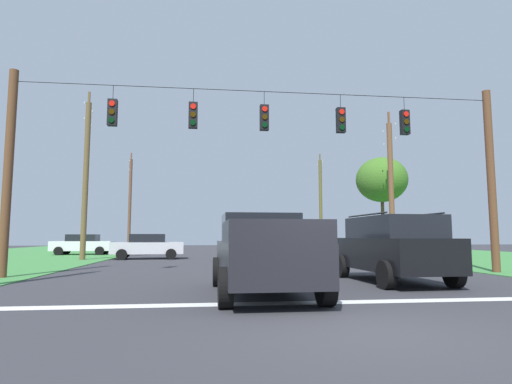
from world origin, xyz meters
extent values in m
plane|color=#333338|center=(0.00, 0.00, 0.00)|extent=(120.00, 120.00, 0.00)
cube|color=white|center=(0.00, 2.64, 0.00)|extent=(15.14, 0.45, 0.01)
cube|color=white|center=(0.00, 8.64, 0.00)|extent=(2.50, 0.15, 0.01)
cube|color=white|center=(0.00, 14.66, 0.00)|extent=(2.50, 0.15, 0.01)
cube|color=white|center=(0.00, 23.52, 0.00)|extent=(2.50, 0.15, 0.01)
cube|color=white|center=(0.00, 30.91, 0.00)|extent=(2.50, 0.15, 0.01)
cylinder|color=brown|center=(-9.00, 8.86, 3.57)|extent=(0.30, 0.30, 7.14)
cylinder|color=brown|center=(8.70, 8.86, 3.57)|extent=(0.30, 0.30, 7.14)
cylinder|color=black|center=(-0.15, 8.86, 6.74)|extent=(17.70, 0.02, 0.02)
cylinder|color=black|center=(-5.65, 8.86, 6.48)|extent=(0.02, 0.02, 0.53)
cube|color=black|center=(-5.65, 8.86, 5.74)|extent=(0.32, 0.24, 0.95)
cylinder|color=red|center=(-5.65, 8.72, 6.04)|extent=(0.20, 0.04, 0.20)
cylinder|color=#352203|center=(-5.65, 8.72, 5.74)|extent=(0.20, 0.04, 0.20)
cylinder|color=black|center=(-5.65, 8.72, 5.44)|extent=(0.20, 0.04, 0.20)
cylinder|color=black|center=(-2.82, 8.86, 6.48)|extent=(0.02, 0.02, 0.53)
cube|color=black|center=(-2.82, 8.86, 5.74)|extent=(0.32, 0.24, 0.95)
cylinder|color=red|center=(-2.82, 8.72, 6.04)|extent=(0.20, 0.04, 0.20)
cylinder|color=#352203|center=(-2.82, 8.72, 5.74)|extent=(0.20, 0.04, 0.20)
cylinder|color=black|center=(-2.82, 8.72, 5.44)|extent=(0.20, 0.04, 0.20)
cylinder|color=black|center=(-0.22, 8.86, 6.48)|extent=(0.02, 0.02, 0.53)
cube|color=black|center=(-0.22, 8.86, 5.74)|extent=(0.32, 0.24, 0.95)
cylinder|color=red|center=(-0.22, 8.72, 6.04)|extent=(0.20, 0.04, 0.20)
cylinder|color=#352203|center=(-0.22, 8.72, 5.74)|extent=(0.20, 0.04, 0.20)
cylinder|color=black|center=(-0.22, 8.72, 5.44)|extent=(0.20, 0.04, 0.20)
cylinder|color=black|center=(2.70, 8.86, 6.48)|extent=(0.02, 0.02, 0.53)
cube|color=black|center=(2.70, 8.86, 5.74)|extent=(0.32, 0.24, 0.95)
cylinder|color=red|center=(2.70, 8.72, 6.04)|extent=(0.20, 0.04, 0.20)
cylinder|color=#352203|center=(2.70, 8.72, 5.74)|extent=(0.20, 0.04, 0.20)
cylinder|color=black|center=(2.70, 8.72, 5.44)|extent=(0.20, 0.04, 0.20)
cylinder|color=black|center=(5.24, 8.86, 6.48)|extent=(0.02, 0.02, 0.53)
cube|color=black|center=(5.24, 8.86, 5.74)|extent=(0.32, 0.24, 0.95)
cylinder|color=red|center=(5.24, 8.72, 6.04)|extent=(0.20, 0.04, 0.20)
cylinder|color=#352203|center=(5.24, 8.72, 5.74)|extent=(0.20, 0.04, 0.20)
cylinder|color=black|center=(5.24, 8.72, 5.44)|extent=(0.20, 0.04, 0.20)
cube|color=black|center=(-0.94, 3.99, 0.82)|extent=(2.05, 5.42, 0.85)
cube|color=black|center=(-0.95, 4.64, 1.60)|extent=(1.87, 1.92, 0.70)
cube|color=black|center=(-1.87, 2.63, 1.48)|extent=(0.12, 2.38, 0.45)
cube|color=black|center=(0.01, 2.65, 1.48)|extent=(0.12, 2.38, 0.45)
cube|color=black|center=(-0.92, 1.34, 1.48)|extent=(1.96, 0.12, 0.45)
cylinder|color=black|center=(-1.96, 5.82, 0.40)|extent=(0.29, 0.80, 0.80)
cylinder|color=black|center=(0.04, 5.83, 0.40)|extent=(0.29, 0.80, 0.80)
cylinder|color=black|center=(-1.93, 2.14, 0.40)|extent=(0.29, 0.80, 0.80)
cylinder|color=black|center=(0.07, 2.16, 0.40)|extent=(0.29, 0.80, 0.80)
cube|color=black|center=(3.33, 6.24, 0.85)|extent=(2.13, 4.87, 0.95)
cube|color=black|center=(3.33, 6.09, 1.66)|extent=(1.92, 3.27, 0.65)
cylinder|color=black|center=(2.48, 6.06, 2.03)|extent=(0.15, 2.72, 0.05)
cylinder|color=black|center=(4.18, 6.13, 2.03)|extent=(0.15, 2.72, 0.05)
cylinder|color=black|center=(2.29, 7.84, 0.38)|extent=(0.29, 0.77, 0.76)
cylinder|color=black|center=(4.24, 7.91, 0.38)|extent=(0.29, 0.77, 0.76)
cylinder|color=black|center=(2.42, 4.58, 0.38)|extent=(0.29, 0.77, 0.76)
cylinder|color=black|center=(4.36, 4.65, 0.38)|extent=(0.29, 0.77, 0.76)
cube|color=silver|center=(-11.36, 26.68, 0.67)|extent=(4.33, 1.87, 0.70)
cube|color=black|center=(-11.36, 26.68, 1.27)|extent=(2.13, 1.66, 0.50)
cylinder|color=black|center=(-12.76, 25.76, 0.32)|extent=(0.64, 0.23, 0.64)
cylinder|color=black|center=(-12.79, 27.56, 0.32)|extent=(0.64, 0.23, 0.64)
cylinder|color=black|center=(-9.92, 25.81, 0.32)|extent=(0.64, 0.23, 0.64)
cylinder|color=black|center=(-9.95, 27.61, 0.32)|extent=(0.64, 0.23, 0.64)
cube|color=silver|center=(2.77, 22.67, 0.67)|extent=(4.42, 2.11, 0.70)
cube|color=black|center=(2.77, 22.67, 1.27)|extent=(2.21, 1.77, 0.50)
cylinder|color=black|center=(1.42, 21.66, 0.32)|extent=(0.65, 0.27, 0.64)
cylinder|color=black|center=(1.29, 23.46, 0.32)|extent=(0.65, 0.27, 0.64)
cylinder|color=black|center=(4.25, 21.88, 0.32)|extent=(0.65, 0.27, 0.64)
cylinder|color=black|center=(4.12, 23.67, 0.32)|extent=(0.65, 0.27, 0.64)
cube|color=silver|center=(-5.84, 20.52, 0.67)|extent=(4.43, 2.14, 0.70)
cube|color=black|center=(-5.84, 20.52, 1.27)|extent=(2.22, 1.78, 0.50)
cylinder|color=black|center=(-4.50, 21.53, 0.32)|extent=(0.66, 0.27, 0.64)
cylinder|color=black|center=(-4.35, 19.74, 0.32)|extent=(0.66, 0.27, 0.64)
cylinder|color=black|center=(-7.33, 21.30, 0.32)|extent=(0.66, 0.27, 0.64)
cylinder|color=black|center=(-7.18, 19.51, 0.32)|extent=(0.66, 0.27, 0.64)
cylinder|color=brown|center=(9.51, 19.50, 4.36)|extent=(0.34, 0.34, 8.72)
cube|color=brown|center=(9.51, 19.50, 8.32)|extent=(0.12, 0.12, 2.34)
cylinder|color=#B2B7BC|center=(9.51, 20.44, 8.44)|extent=(0.08, 0.08, 0.12)
cylinder|color=#B2B7BC|center=(9.51, 18.56, 8.44)|extent=(0.08, 0.08, 0.12)
cube|color=brown|center=(9.51, 19.50, 7.42)|extent=(0.12, 0.12, 2.19)
cylinder|color=#B2B7BC|center=(9.51, 20.38, 7.54)|extent=(0.08, 0.08, 0.12)
cylinder|color=#B2B7BC|center=(9.51, 18.62, 7.54)|extent=(0.08, 0.08, 0.12)
cylinder|color=brown|center=(9.30, 35.49, 4.57)|extent=(0.33, 0.33, 9.15)
cube|color=brown|center=(9.30, 35.49, 8.75)|extent=(0.12, 0.12, 2.12)
cylinder|color=#B2B7BC|center=(9.30, 36.33, 8.87)|extent=(0.08, 0.08, 0.12)
cylinder|color=#B2B7BC|center=(9.30, 34.64, 8.87)|extent=(0.08, 0.08, 0.12)
cylinder|color=brown|center=(-9.40, 19.57, 4.70)|extent=(0.32, 0.32, 9.40)
cube|color=brown|center=(-9.40, 19.57, 9.00)|extent=(0.12, 0.12, 2.16)
cylinder|color=#B2B7BC|center=(-9.40, 20.44, 9.12)|extent=(0.08, 0.08, 0.12)
cylinder|color=#B2B7BC|center=(-9.40, 18.71, 9.12)|extent=(0.08, 0.08, 0.12)
cube|color=brown|center=(-9.40, 19.57, 8.10)|extent=(0.12, 0.12, 1.86)
cylinder|color=#B2B7BC|center=(-9.40, 20.32, 8.22)|extent=(0.08, 0.08, 0.12)
cylinder|color=#B2B7BC|center=(-9.40, 18.83, 8.22)|extent=(0.08, 0.08, 0.12)
cylinder|color=brown|center=(-9.85, 37.01, 4.56)|extent=(0.30, 0.30, 9.12)
cube|color=brown|center=(-9.85, 37.01, 8.72)|extent=(0.12, 0.12, 2.09)
cylinder|color=#B2B7BC|center=(-9.85, 37.85, 8.84)|extent=(0.08, 0.08, 0.12)
cylinder|color=#B2B7BC|center=(-9.85, 36.18, 8.84)|extent=(0.08, 0.08, 0.12)
cube|color=brown|center=(-9.85, 37.01, 7.82)|extent=(0.12, 0.12, 2.11)
cylinder|color=#B2B7BC|center=(-9.85, 37.86, 7.94)|extent=(0.08, 0.08, 0.12)
cylinder|color=#B2B7BC|center=(-9.85, 36.17, 7.94)|extent=(0.08, 0.08, 0.12)
cylinder|color=brown|center=(10.89, 24.09, 2.36)|extent=(0.25, 0.25, 4.71)
ellipsoid|color=#3D6D23|center=(10.89, 24.09, 5.65)|extent=(3.83, 3.83, 3.40)
camera|label=1|loc=(-2.33, -6.18, 1.39)|focal=29.60mm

